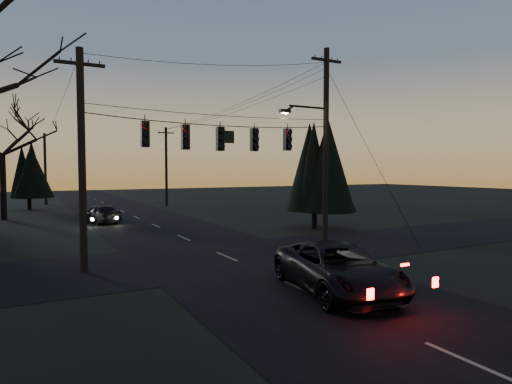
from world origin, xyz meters
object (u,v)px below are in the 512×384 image
utility_pole_far_l (46,205)px  sedan_oncoming_a (100,214)px  utility_pole_right (325,247)px  suv_near (337,269)px  utility_pole_left (84,272)px  utility_pole_far_r (167,206)px  evergreen_right (315,166)px

utility_pole_far_l → sedan_oncoming_a: bearing=-82.2°
sedan_oncoming_a → utility_pole_right: bearing=102.3°
utility_pole_right → suv_near: 8.29m
utility_pole_right → utility_pole_left: utility_pole_right is taller
utility_pole_left → utility_pole_far_r: 30.27m
evergreen_right → sedan_oncoming_a: bearing=141.4°
utility_pole_left → utility_pole_far_r: same height
utility_pole_far_l → sedan_oncoming_a: utility_pole_far_l is taller
utility_pole_right → evergreen_right: bearing=58.7°
suv_near → sedan_oncoming_a: suv_near is taller
utility_pole_right → suv_near: utility_pole_right is taller
utility_pole_right → utility_pole_far_l: (-11.50, 36.00, 0.00)m
utility_pole_right → evergreen_right: evergreen_right is taller
utility_pole_far_l → evergreen_right: (14.98, -30.29, 4.16)m
utility_pole_left → evergreen_right: bearing=20.9°
utility_pole_far_l → utility_pole_right: bearing=-72.3°
suv_near → utility_pole_far_l: bearing=109.7°
utility_pole_far_r → sedan_oncoming_a: bearing=-124.7°
utility_pole_left → suv_near: (6.80, -6.78, 0.77)m
utility_pole_left → utility_pole_right: bearing=0.0°
utility_pole_right → sedan_oncoming_a: utility_pole_right is taller
utility_pole_left → suv_near: 9.64m
utility_pole_right → utility_pole_far_l: bearing=107.7°
utility_pole_right → utility_pole_left: size_ratio=1.18×
utility_pole_left → suv_near: utility_pole_left is taller
utility_pole_left → evergreen_right: size_ratio=1.19×
utility_pole_far_r → suv_near: bearing=-97.7°
utility_pole_far_l → sedan_oncoming_a: (2.80, -20.56, 0.70)m
utility_pole_far_l → evergreen_right: bearing=-63.7°
utility_pole_far_r → utility_pole_far_l: 14.01m
utility_pole_left → sedan_oncoming_a: size_ratio=2.06×
sedan_oncoming_a → evergreen_right: bearing=124.3°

